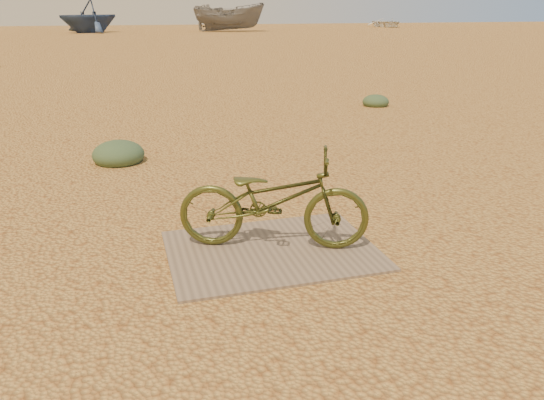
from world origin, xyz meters
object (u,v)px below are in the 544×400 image
object	(u,v)px
boat_far_left	(88,15)
boat_far_right	(387,23)
boat_mid_right	(229,17)
bicycle	(273,200)
plywood_board	(272,250)

from	to	relation	value
boat_far_left	boat_far_right	distance (m)	28.33
boat_mid_right	bicycle	bearing A→B (deg)	-177.50
bicycle	boat_far_left	xyz separation A→B (m)	(-2.68, 41.64, 0.86)
plywood_board	boat_mid_right	size ratio (longest dim) A/B	0.29
bicycle	boat_far_right	size ratio (longest dim) A/B	0.37
plywood_board	bicycle	bearing A→B (deg)	64.44
plywood_board	boat_far_right	size ratio (longest dim) A/B	0.40
plywood_board	bicycle	world-z (taller)	bicycle
plywood_board	boat_far_left	world-z (taller)	boat_far_left
boat_mid_right	boat_far_right	bearing A→B (deg)	-58.68
bicycle	boat_mid_right	world-z (taller)	boat_mid_right
bicycle	boat_mid_right	distance (m)	41.58
plywood_board	boat_far_right	bearing A→B (deg)	61.27
bicycle	boat_far_right	world-z (taller)	boat_far_right
boat_far_right	boat_mid_right	bearing A→B (deg)	-165.62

